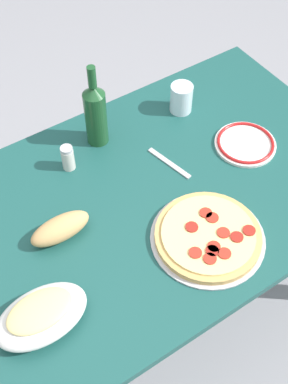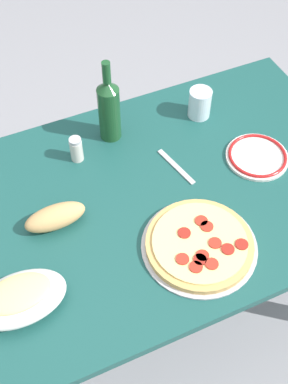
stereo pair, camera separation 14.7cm
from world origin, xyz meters
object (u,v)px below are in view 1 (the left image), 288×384
dining_table (144,221)px  wine_bottle (95,113)px  spice_shaker (68,158)px  bread_loaf (60,229)px  baked_pasta_dish (41,315)px  pepperoni_pizza (208,236)px  water_glass (181,98)px  side_plate_far (245,143)px

dining_table → wine_bottle: (-0.01, -0.28, 0.24)m
wine_bottle → spice_shaker: wine_bottle is taller
dining_table → bread_loaf: 0.31m
bread_loaf → baked_pasta_dish: bearing=52.3°
bread_loaf → spice_shaker: size_ratio=2.03×
pepperoni_pizza → water_glass: bearing=-117.8°
pepperoni_pizza → bread_loaf: (0.34, -0.24, 0.02)m
baked_pasta_dish → spice_shaker: size_ratio=2.76×
side_plate_far → bread_loaf: (0.66, -0.02, 0.02)m
side_plate_far → dining_table: bearing=0.0°
pepperoni_pizza → bread_loaf: 0.41m
dining_table → pepperoni_pizza: pepperoni_pizza is taller
dining_table → side_plate_far: bearing=-180.0°
baked_pasta_dish → spice_shaker: bearing=-125.4°
baked_pasta_dish → bread_loaf: size_ratio=1.36×
water_glass → bread_loaf: water_glass is taller
spice_shaker → pepperoni_pizza: bearing=113.6°
bread_loaf → wine_bottle: bearing=-135.7°
baked_pasta_dish → side_plate_far: (-0.82, -0.19, -0.03)m
baked_pasta_dish → water_glass: water_glass is taller
pepperoni_pizza → wine_bottle: bearing=-83.0°
bread_loaf → dining_table: bearing=176.1°
side_plate_far → water_glass: bearing=-73.5°
spice_shaker → water_glass: bearing=-177.2°
wine_bottle → spice_shaker: size_ratio=3.36×
spice_shaker → baked_pasta_dish: bearing=54.6°
pepperoni_pizza → wine_bottle: (0.06, -0.50, 0.10)m
water_glass → spice_shaker: 0.45m
side_plate_far → wine_bottle: bearing=-36.5°
pepperoni_pizza → wine_bottle: 0.52m
side_plate_far → bread_loaf: size_ratio=1.13×
dining_table → wine_bottle: 0.37m
water_glass → bread_loaf: bearing=21.9°
baked_pasta_dish → bread_loaf: baked_pasta_dish is taller
pepperoni_pizza → bread_loaf: bread_loaf is taller
water_glass → bread_loaf: 0.63m
pepperoni_pizza → bread_loaf: bearing=-35.2°
baked_pasta_dish → wine_bottle: size_ratio=0.82×
baked_pasta_dish → bread_loaf: (-0.16, -0.20, -0.01)m
water_glass → spice_shaker: water_glass is taller
dining_table → bread_loaf: size_ratio=8.09×
dining_table → spice_shaker: 0.31m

